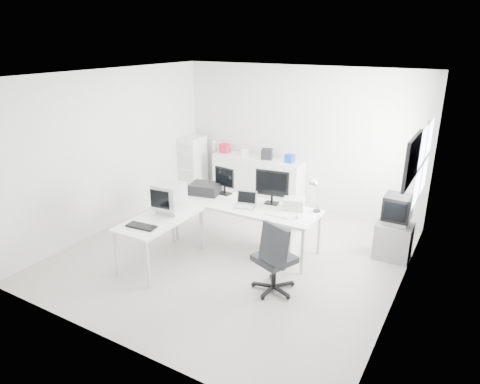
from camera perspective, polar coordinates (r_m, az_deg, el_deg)
The scene contains 30 objects.
floor at distance 6.97m, azimuth -0.83°, elevation -8.24°, with size 5.00×5.00×0.01m, color silver.
ceiling at distance 6.16m, azimuth -0.97°, elevation 15.36°, with size 5.00×5.00×0.01m, color white.
back_wall at distance 8.59m, azimuth 7.78°, elevation 7.08°, with size 5.00×0.02×2.80m, color silver.
left_wall at distance 7.96m, azimuth -16.59°, elevation 5.39°, with size 0.02×5.00×2.80m, color silver.
right_wall at distance 5.63m, azimuth 21.49°, elevation -1.17°, with size 0.02×5.00×2.80m, color silver.
window at distance 6.71m, azimuth 23.28°, elevation 3.70°, with size 0.02×1.20×1.10m, color white, non-canonical shape.
wall_picture at distance 5.58m, azimuth 22.01°, elevation 4.00°, with size 0.04×0.90×0.60m, color black, non-canonical shape.
main_desk at distance 7.04m, azimuth 0.70°, elevation -4.51°, with size 2.40×0.80×0.75m, color white, non-canonical shape.
side_desk at distance 6.68m, azimuth -10.43°, elevation -6.31°, with size 0.70×1.40×0.75m, color white, non-canonical shape.
drawer_pedestal at distance 6.83m, azimuth 6.05°, elevation -6.13°, with size 0.40×0.50×0.60m, color white.
inkjet_printer at distance 7.37m, azimuth -4.66°, elevation 0.45°, with size 0.50×0.39×0.18m, color black.
lcd_monitor_small at distance 7.28m, azimuth -2.08°, elevation 1.54°, with size 0.39×0.22×0.49m, color black, non-canonical shape.
lcd_monitor_large at distance 6.85m, azimuth 4.30°, elevation 0.69°, with size 0.55×0.22×0.57m, color black, non-canonical shape.
laptop at distance 6.76m, azimuth 0.67°, elevation -1.25°, with size 0.30×0.30×0.20m, color #B7B7BA, non-canonical shape.
white_keyboard at distance 6.50m, azimuth 5.07°, elevation -3.09°, with size 0.38×0.12×0.02m, color white.
white_mouse at distance 6.42m, azimuth 7.69°, elevation -3.26°, with size 0.06×0.06×0.06m, color white.
laser_printer at distance 6.74m, azimuth 7.20°, elevation -1.53°, with size 0.32×0.27×0.18m, color #BDBDBD.
desk_lamp at distance 6.65m, azimuth 10.30°, elevation -0.71°, with size 0.16×0.16×0.47m, color silver, non-canonical shape.
crt_monitor at distance 6.60m, azimuth -9.38°, elevation -0.58°, with size 0.45×0.45×0.51m, color #B7B7BA, non-canonical shape.
black_keyboard at distance 6.25m, azimuth -13.01°, elevation -4.47°, with size 0.44×0.17×0.03m, color black.
office_chair at distance 5.82m, azimuth 4.63°, elevation -8.40°, with size 0.62×0.62×1.08m, color #282A2E, non-canonical shape.
tv_cabinet at distance 7.15m, azimuth 19.74°, elevation -6.12°, with size 0.54×0.44×0.58m, color gray.
crt_tv at distance 6.95m, azimuth 20.24°, elevation -2.29°, with size 0.50×0.48×0.45m, color black, non-canonical shape.
sideboard at distance 8.92m, azimuth 2.37°, elevation 1.61°, with size 1.93×0.48×0.96m, color white.
clutter_box_a at distance 9.14m, azimuth -2.04°, elevation 5.85°, with size 0.19×0.17×0.19m, color red.
clutter_box_b at distance 8.90m, azimuth 0.71°, elevation 5.29°, with size 0.14×0.12×0.14m, color white.
clutter_box_c at distance 8.66m, azimuth 3.60°, elevation 5.08°, with size 0.21×0.19×0.21m, color black.
clutter_box_d at distance 8.47m, azimuth 6.63°, elevation 4.47°, with size 0.16×0.14×0.16m, color #1835A9.
clutter_bottle at distance 9.33m, azimuth -3.48°, elevation 6.21°, with size 0.07×0.07×0.22m, color white.
filing_cabinet at distance 9.50m, azimuth -6.30°, elevation 3.61°, with size 0.44×0.52×1.26m, color white.
Camera 1 is at (3.16, -5.26, 3.31)m, focal length 32.00 mm.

